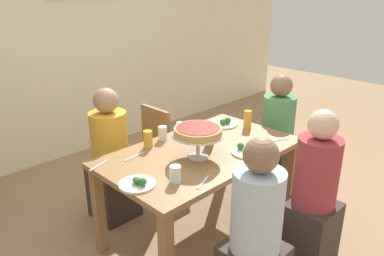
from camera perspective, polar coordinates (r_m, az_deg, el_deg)
name	(u,v)px	position (r m, az deg, el deg)	size (l,w,h in m)	color
ground_plane	(201,232)	(3.21, 1.30, -15.44)	(12.00, 12.00, 0.00)	#9E7A56
rear_partition	(54,34)	(4.43, -20.10, 13.23)	(8.00, 0.12, 2.80)	beige
dining_table	(201,162)	(2.88, 1.41, -5.10)	(1.50, 0.87, 0.74)	olive
diner_near_right	(313,199)	(2.84, 17.84, -10.11)	(0.34, 0.34, 1.15)	#382D28
diner_head_east	(276,143)	(3.67, 12.63, -2.20)	(0.34, 0.34, 1.15)	#382D28
diner_far_left	(111,164)	(3.24, -12.07, -5.39)	(0.34, 0.34, 1.15)	#382D28
diner_near_left	(255,241)	(2.35, 9.46, -16.48)	(0.34, 0.34, 1.15)	#382D28
chair_far_right	(165,144)	(3.58, -4.06, -2.46)	(0.40, 0.40, 0.87)	olive
deep_dish_pizza_stand	(198,133)	(2.64, 0.91, -0.72)	(0.37, 0.37, 0.23)	silver
salad_plate_near_diner	(247,151)	(2.81, 8.26, -3.48)	(0.23, 0.23, 0.07)	white
salad_plate_far_diner	(138,183)	(2.38, -8.19, -8.23)	(0.23, 0.23, 0.07)	white
salad_plate_spare	(224,123)	(3.33, 4.83, 0.73)	(0.25, 0.25, 0.07)	white
beer_glass_amber_tall	(210,135)	(2.89, 2.73, -1.09)	(0.07, 0.07, 0.17)	gold
beer_glass_amber_short	(148,139)	(2.88, -6.66, -1.68)	(0.07, 0.07, 0.13)	gold
beer_glass_amber_spare	(248,119)	(3.27, 8.39, 1.29)	(0.07, 0.07, 0.16)	gold
water_glass_clear_near	(180,128)	(3.11, -1.82, -0.04)	(0.06, 0.06, 0.10)	white
water_glass_clear_far	(163,133)	(3.00, -4.47, -0.79)	(0.07, 0.07, 0.11)	white
water_glass_clear_spare	(175,174)	(2.38, -2.52, -6.97)	(0.07, 0.07, 0.11)	white
cutlery_fork_near	(203,182)	(2.40, 1.70, -8.17)	(0.18, 0.02, 0.01)	silver
cutlery_knife_near	(194,131)	(3.19, 0.34, -0.42)	(0.18, 0.02, 0.01)	silver
cutlery_fork_far	(134,157)	(2.75, -8.77, -4.32)	(0.18, 0.02, 0.01)	silver
cutlery_knife_far	(278,140)	(3.08, 12.81, -1.82)	(0.18, 0.02, 0.01)	silver
cutlery_spare_fork	(99,165)	(2.68, -13.91, -5.50)	(0.18, 0.02, 0.01)	silver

